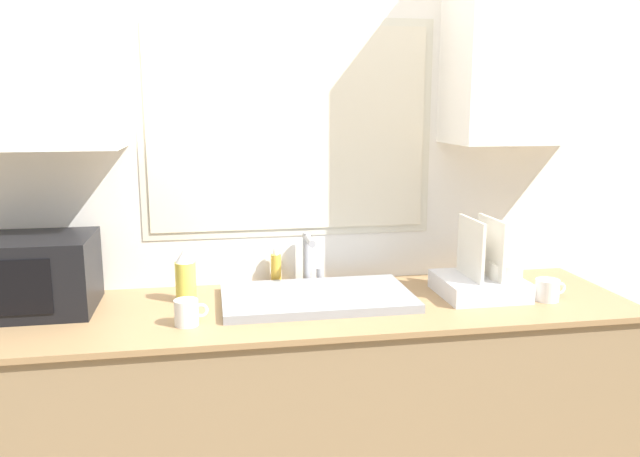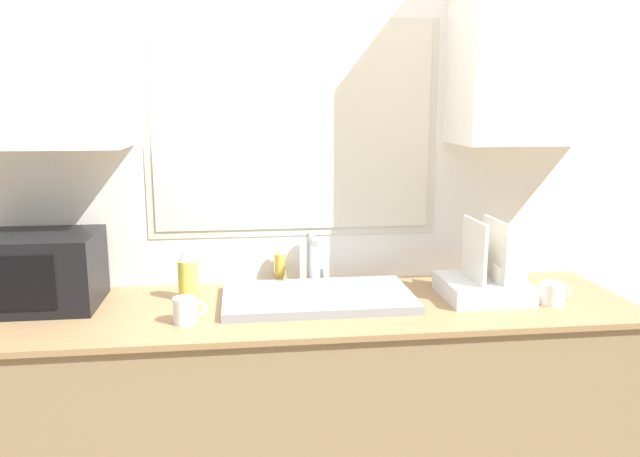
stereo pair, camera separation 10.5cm
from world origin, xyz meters
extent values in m
cube|color=#8C7251|center=(0.00, 0.31, 0.46)|extent=(2.32, 0.62, 0.92)
cube|color=#99754C|center=(0.00, 0.31, 0.93)|extent=(2.35, 0.65, 0.02)
cube|color=silver|center=(0.00, 0.65, 1.30)|extent=(6.00, 0.06, 2.60)
cube|color=beige|center=(0.00, 0.62, 1.54)|extent=(1.13, 0.01, 0.83)
cube|color=beige|center=(0.00, 0.62, 1.54)|extent=(1.07, 0.01, 0.77)
cube|color=white|center=(-0.88, 0.46, 1.86)|extent=(0.56, 0.32, 0.75)
cube|color=white|center=(0.88, 0.46, 1.86)|extent=(0.56, 0.32, 0.75)
cube|color=gray|center=(0.06, 0.35, 0.95)|extent=(0.68, 0.40, 0.03)
cylinder|color=#99999E|center=(0.06, 0.58, 1.04)|extent=(0.03, 0.03, 0.20)
cylinder|color=#99999E|center=(0.06, 0.51, 1.13)|extent=(0.03, 0.13, 0.03)
cylinder|color=#99999E|center=(0.11, 0.58, 0.97)|extent=(0.02, 0.02, 0.06)
cube|color=black|center=(-0.91, 0.42, 1.07)|extent=(0.41, 0.32, 0.26)
cube|color=black|center=(-0.95, 0.25, 1.07)|extent=(0.27, 0.01, 0.18)
cube|color=silver|center=(0.66, 0.31, 0.97)|extent=(0.30, 0.29, 0.07)
cube|color=silver|center=(0.63, 0.31, 1.12)|extent=(0.01, 0.22, 0.22)
cube|color=silver|center=(0.70, 0.31, 1.12)|extent=(0.01, 0.22, 0.22)
cylinder|color=silver|center=(0.75, 0.27, 1.04)|extent=(0.12, 0.12, 0.06)
cylinder|color=#D8CC4C|center=(-0.40, 0.43, 1.01)|extent=(0.07, 0.07, 0.14)
cone|color=silver|center=(-0.40, 0.43, 1.11)|extent=(0.07, 0.07, 0.05)
cylinder|color=gold|center=(-0.06, 0.58, 1.00)|extent=(0.04, 0.04, 0.12)
cylinder|color=white|center=(-0.06, 0.58, 1.07)|extent=(0.02, 0.02, 0.02)
cylinder|color=white|center=(-0.39, 0.17, 0.98)|extent=(0.08, 0.08, 0.08)
torus|color=white|center=(-0.35, 0.17, 0.98)|extent=(0.05, 0.01, 0.05)
cylinder|color=white|center=(0.88, 0.21, 0.98)|extent=(0.08, 0.08, 0.08)
torus|color=white|center=(0.93, 0.21, 0.98)|extent=(0.04, 0.01, 0.04)
camera|label=1|loc=(-0.31, -1.77, 1.63)|focal=35.00mm
camera|label=2|loc=(-0.20, -1.79, 1.63)|focal=35.00mm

